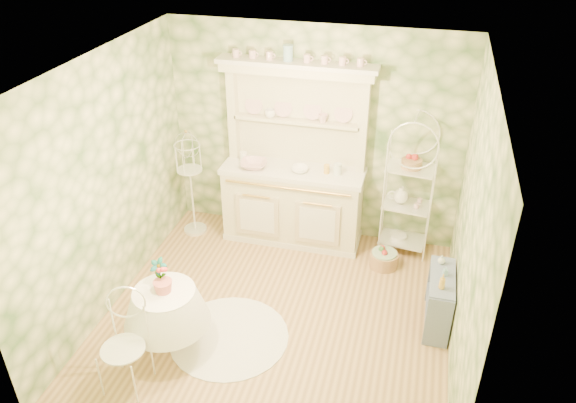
% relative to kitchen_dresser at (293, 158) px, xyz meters
% --- Properties ---
extents(floor, '(3.60, 3.60, 0.00)m').
position_rel_kitchen_dresser_xyz_m(floor, '(0.20, -1.52, -1.15)').
color(floor, tan).
rests_on(floor, ground).
extents(ceiling, '(3.60, 3.60, 0.00)m').
position_rel_kitchen_dresser_xyz_m(ceiling, '(0.20, -1.52, 1.56)').
color(ceiling, white).
rests_on(ceiling, floor).
extents(wall_left, '(3.60, 3.60, 0.00)m').
position_rel_kitchen_dresser_xyz_m(wall_left, '(-1.60, -1.52, 0.21)').
color(wall_left, beige).
rests_on(wall_left, floor).
extents(wall_right, '(3.60, 3.60, 0.00)m').
position_rel_kitchen_dresser_xyz_m(wall_right, '(2.00, -1.52, 0.21)').
color(wall_right, beige).
rests_on(wall_right, floor).
extents(wall_back, '(3.60, 3.60, 0.00)m').
position_rel_kitchen_dresser_xyz_m(wall_back, '(0.20, 0.28, 0.21)').
color(wall_back, beige).
rests_on(wall_back, floor).
extents(wall_front, '(3.60, 3.60, 0.00)m').
position_rel_kitchen_dresser_xyz_m(wall_front, '(0.20, -3.32, 0.21)').
color(wall_front, beige).
rests_on(wall_front, floor).
extents(kitchen_dresser, '(1.87, 0.61, 2.29)m').
position_rel_kitchen_dresser_xyz_m(kitchen_dresser, '(0.00, 0.00, 0.00)').
color(kitchen_dresser, beige).
rests_on(kitchen_dresser, floor).
extents(bakers_rack, '(0.63, 0.48, 1.88)m').
position_rel_kitchen_dresser_xyz_m(bakers_rack, '(1.40, 0.09, -0.21)').
color(bakers_rack, white).
rests_on(bakers_rack, floor).
extents(side_shelf, '(0.31, 0.76, 0.64)m').
position_rel_kitchen_dresser_xyz_m(side_shelf, '(1.86, -1.20, -0.83)').
color(side_shelf, '#6E7DA2').
rests_on(side_shelf, floor).
extents(round_table, '(0.75, 0.75, 0.66)m').
position_rel_kitchen_dresser_xyz_m(round_table, '(-0.70, -2.22, -0.82)').
color(round_table, white).
rests_on(round_table, floor).
extents(cafe_chair, '(0.52, 0.52, 0.89)m').
position_rel_kitchen_dresser_xyz_m(cafe_chair, '(-0.88, -2.76, -0.70)').
color(cafe_chair, white).
rests_on(cafe_chair, floor).
extents(birdcage_stand, '(0.38, 0.38, 1.49)m').
position_rel_kitchen_dresser_xyz_m(birdcage_stand, '(-1.30, -0.17, -0.40)').
color(birdcage_stand, white).
rests_on(birdcage_stand, floor).
extents(floor_basket, '(0.38, 0.38, 0.20)m').
position_rel_kitchen_dresser_xyz_m(floor_basket, '(1.22, -0.33, -1.04)').
color(floor_basket, tan).
rests_on(floor_basket, floor).
extents(lace_rug, '(1.46, 1.46, 0.01)m').
position_rel_kitchen_dresser_xyz_m(lace_rug, '(-0.19, -1.94, -1.14)').
color(lace_rug, white).
rests_on(lace_rug, floor).
extents(bowl_floral, '(0.38, 0.38, 0.08)m').
position_rel_kitchen_dresser_xyz_m(bowl_floral, '(-0.47, -0.09, -0.13)').
color(bowl_floral, white).
rests_on(bowl_floral, kitchen_dresser).
extents(bowl_white, '(0.22, 0.22, 0.07)m').
position_rel_kitchen_dresser_xyz_m(bowl_white, '(0.10, -0.06, -0.13)').
color(bowl_white, white).
rests_on(bowl_white, kitchen_dresser).
extents(cup_left, '(0.16, 0.16, 0.10)m').
position_rel_kitchen_dresser_xyz_m(cup_left, '(-0.33, 0.16, 0.47)').
color(cup_left, white).
rests_on(cup_left, kitchen_dresser).
extents(cup_right, '(0.13, 0.13, 0.11)m').
position_rel_kitchen_dresser_xyz_m(cup_right, '(0.32, 0.16, 0.47)').
color(cup_right, white).
rests_on(cup_right, kitchen_dresser).
extents(potted_geranium, '(0.19, 0.14, 0.33)m').
position_rel_kitchen_dresser_xyz_m(potted_geranium, '(-0.74, -2.18, -0.30)').
color(potted_geranium, '#3F7238').
rests_on(potted_geranium, round_table).
extents(bottle_amber, '(0.07, 0.07, 0.16)m').
position_rel_kitchen_dresser_xyz_m(bottle_amber, '(1.84, -1.39, -0.46)').
color(bottle_amber, gold).
rests_on(bottle_amber, side_shelf).
extents(bottle_blue, '(0.06, 0.06, 0.10)m').
position_rel_kitchen_dresser_xyz_m(bottle_blue, '(1.87, -1.16, -0.49)').
color(bottle_blue, '#80AFBF').
rests_on(bottle_blue, side_shelf).
extents(bottle_glass, '(0.09, 0.09, 0.10)m').
position_rel_kitchen_dresser_xyz_m(bottle_glass, '(1.83, -0.97, -0.50)').
color(bottle_glass, silver).
rests_on(bottle_glass, side_shelf).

